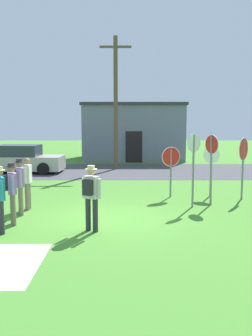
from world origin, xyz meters
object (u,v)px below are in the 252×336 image
stop_sign_rear_right (210,158)px  stop_sign_leaning_left (193,159)px  utility_pole (115,101)px  parked_car_on_street (22,160)px  person_near_signs (18,182)px  person_with_sunhat (10,189)px  stop_sign_far_back (170,163)px  person_in_teal (90,194)px  stop_sign_leaning_right (242,157)px  person_on_left (27,181)px  stop_sign_center_cluster (210,163)px

stop_sign_rear_right → stop_sign_leaning_left: bearing=-155.3°
utility_pole → parked_car_on_street: bearing=-165.6°
person_near_signs → person_with_sunhat: (0.09, -1.07, 0.00)m
parked_car_on_street → stop_sign_far_back: (7.38, -6.53, 0.60)m
stop_sign_far_back → stop_sign_rear_right: bearing=-46.7°
utility_pole → person_in_teal: (-0.32, -12.12, -2.95)m
stop_sign_leaning_left → person_with_sunhat: stop_sign_leaning_left is taller
person_with_sunhat → stop_sign_leaning_right: bearing=24.1°
stop_sign_leaning_right → person_on_left: 7.63m
stop_sign_rear_right → parked_car_on_street: bearing=137.7°
stop_sign_far_back → stop_sign_center_cluster: stop_sign_far_back is taller
utility_pole → stop_sign_center_cluster: bearing=-63.6°
parked_car_on_street → stop_sign_far_back: stop_sign_far_back is taller
person_in_teal → utility_pole: bearing=88.5°
person_on_left → stop_sign_center_cluster: bearing=17.9°
stop_sign_leaning_left → person_on_left: (-5.40, -0.33, -0.67)m
person_on_left → stop_sign_leaning_left: bearing=3.5°
parked_car_on_street → stop_sign_leaning_left: stop_sign_leaning_left is taller
stop_sign_leaning_right → person_on_left: bearing=-168.1°
person_near_signs → person_with_sunhat: bearing=-85.3°
stop_sign_rear_right → person_in_teal: size_ratio=1.38×
stop_sign_leaning_left → stop_sign_center_cluster: size_ratio=1.29×
stop_sign_leaning_left → person_near_signs: (-5.47, -1.02, -0.61)m
parked_car_on_street → person_in_teal: bearing=-66.1°
stop_sign_leaning_left → person_in_teal: bearing=-139.2°
stop_sign_far_back → stop_sign_center_cluster: 1.55m
stop_sign_center_cluster → person_on_left: (-6.40, -2.07, -0.32)m
stop_sign_leaning_left → person_near_signs: size_ratio=1.41×
stop_sign_leaning_right → stop_sign_rear_right: bearing=-145.9°
stop_sign_leaning_left → person_with_sunhat: 5.80m
stop_sign_leaning_right → person_in_teal: bearing=-142.7°
stop_sign_rear_right → stop_sign_leaning_left: 0.73m
parked_car_on_street → stop_sign_rear_right: (8.59, -7.80, 0.92)m
person_with_sunhat → person_on_left: bearing=90.9°
utility_pole → person_near_signs: size_ratio=4.35×
stop_sign_leaning_left → person_near_signs: bearing=-169.5°
utility_pole → stop_sign_rear_right: 10.03m
stop_sign_rear_right → stop_sign_far_back: size_ratio=1.26×
utility_pole → person_on_left: (-2.59, -9.75, -3.00)m
stop_sign_leaning_left → parked_car_on_street: bearing=134.3°
parked_car_on_street → person_with_sunhat: 10.51m
person_on_left → parked_car_on_street: bearing=106.6°
parked_car_on_street → stop_sign_leaning_left: bearing=-45.7°
stop_sign_rear_right → person_in_teal: stop_sign_rear_right is taller
person_with_sunhat → utility_pole: bearing=77.4°
parked_car_on_street → person_with_sunhat: person_with_sunhat is taller
stop_sign_leaning_left → person_in_teal: stop_sign_leaning_left is taller
stop_sign_far_back → person_near_signs: stop_sign_far_back is taller
stop_sign_leaning_left → stop_sign_far_back: size_ratio=1.29×
parked_car_on_street → utility_pole: bearing=14.4°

